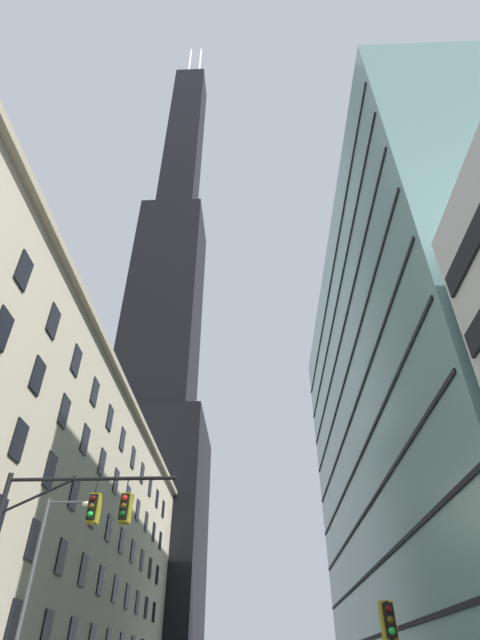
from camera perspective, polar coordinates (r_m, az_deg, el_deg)
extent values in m
cube|color=#B2A88E|center=(50.48, -25.49, -20.39)|extent=(16.84, 75.20, 26.08)
cube|color=#9E937A|center=(51.73, -13.21, -8.35)|extent=(0.70, 75.20, 0.60)
cube|color=black|center=(33.34, -25.31, -29.74)|extent=(0.14, 1.40, 2.20)
cube|color=black|center=(37.95, -22.01, -30.96)|extent=(0.14, 1.40, 2.20)
cube|color=black|center=(42.66, -19.38, -31.85)|extent=(0.14, 1.40, 2.20)
cube|color=black|center=(47.42, -17.23, -32.52)|extent=(0.14, 1.40, 2.20)
cube|color=black|center=(33.89, -23.34, -22.86)|extent=(0.14, 1.40, 2.20)
cube|color=black|center=(38.44, -20.47, -24.85)|extent=(0.14, 1.40, 2.20)
cube|color=black|center=(43.09, -18.14, -26.37)|extent=(0.14, 1.40, 2.20)
cube|color=black|center=(47.81, -16.23, -27.56)|extent=(0.14, 1.40, 2.20)
cube|color=black|center=(52.58, -14.63, -28.52)|extent=(0.14, 1.40, 2.20)
cube|color=black|center=(57.39, -13.27, -29.31)|extent=(0.14, 1.40, 2.20)
cube|color=black|center=(62.24, -12.11, -29.96)|extent=(0.14, 1.40, 2.20)
cube|color=black|center=(67.10, -11.10, -30.51)|extent=(0.14, 1.40, 2.20)
cube|color=black|center=(71.98, -10.23, -30.98)|extent=(0.14, 1.40, 2.20)
cube|color=black|center=(30.70, -24.79, -12.83)|extent=(0.14, 1.40, 2.20)
cube|color=black|center=(34.95, -21.65, -16.29)|extent=(0.14, 1.40, 2.20)
cube|color=black|center=(39.38, -19.12, -18.95)|extent=(0.14, 1.40, 2.20)
cube|color=black|center=(43.93, -17.05, -21.04)|extent=(0.14, 1.40, 2.20)
cube|color=black|center=(48.57, -15.33, -22.72)|extent=(0.14, 1.40, 2.20)
cube|color=black|center=(53.27, -13.88, -24.09)|extent=(0.14, 1.40, 2.20)
cube|color=black|center=(58.03, -12.64, -25.22)|extent=(0.14, 1.40, 2.20)
cube|color=black|center=(62.82, -11.57, -26.18)|extent=(0.14, 1.40, 2.20)
cube|color=black|center=(67.64, -10.65, -26.99)|extent=(0.14, 1.40, 2.20)
cube|color=black|center=(72.49, -9.83, -27.69)|extent=(0.14, 1.40, 2.20)
cube|color=black|center=(28.66, -26.37, -0.93)|extent=(0.14, 1.40, 2.20)
cube|color=black|center=(32.41, -22.92, -6.11)|extent=(0.14, 1.40, 2.20)
cube|color=black|center=(36.47, -20.17, -10.16)|extent=(0.14, 1.40, 2.20)
cube|color=black|center=(40.73, -17.93, -13.37)|extent=(0.14, 1.40, 2.20)
cube|color=black|center=(45.14, -16.08, -15.95)|extent=(0.14, 1.40, 2.20)
cube|color=black|center=(49.67, -14.52, -18.05)|extent=(0.14, 1.40, 2.20)
cube|color=black|center=(54.28, -13.20, -19.78)|extent=(0.14, 1.40, 2.20)
cube|color=black|center=(58.95, -12.07, -21.24)|extent=(0.14, 1.40, 2.20)
cube|color=black|center=(63.67, -11.08, -22.48)|extent=(0.14, 1.40, 2.20)
cube|color=black|center=(68.43, -10.22, -23.54)|extent=(0.14, 1.40, 2.20)
cube|color=black|center=(73.23, -9.46, -24.45)|extent=(0.14, 1.40, 2.20)
cube|color=black|center=(31.06, -24.31, 5.37)|extent=(0.14, 1.40, 2.20)
cube|color=black|center=(34.55, -21.30, -0.13)|extent=(0.14, 1.40, 2.20)
cube|color=black|center=(38.38, -18.87, -4.58)|extent=(0.14, 1.40, 2.20)
cube|color=black|center=(42.45, -16.88, -8.19)|extent=(0.14, 1.40, 2.20)
cube|color=black|center=(46.70, -15.21, -11.15)|extent=(0.14, 1.40, 2.20)
cube|color=black|center=(51.09, -13.80, -13.61)|extent=(0.14, 1.40, 2.20)
cube|color=black|center=(55.58, -12.59, -15.66)|extent=(0.14, 1.40, 2.20)
cube|color=black|center=(60.15, -11.55, -17.40)|extent=(0.14, 1.40, 2.20)
cube|color=black|center=(64.79, -10.63, -18.89)|extent=(0.14, 1.40, 2.20)
cube|color=black|center=(69.47, -9.83, -20.17)|extent=(0.14, 1.40, 2.20)
cube|color=black|center=(74.20, -9.12, -21.29)|extent=(0.14, 1.40, 2.20)
cube|color=black|center=(93.89, -12.05, -24.14)|extent=(22.40, 22.40, 41.79)
cube|color=black|center=(115.85, -8.89, 1.36)|extent=(15.68, 15.68, 60.79)
cube|color=black|center=(166.57, -6.57, 20.23)|extent=(10.08, 10.08, 75.98)
cylinder|color=silver|center=(211.29, -6.11, 27.79)|extent=(1.20, 1.20, 26.20)
cylinder|color=silver|center=(210.89, -4.89, 27.88)|extent=(1.20, 1.20, 26.20)
cube|color=gray|center=(48.44, 22.95, -11.01)|extent=(17.20, 47.97, 40.73)
cube|color=black|center=(42.20, 16.13, -32.32)|extent=(0.12, 46.97, 0.24)
cube|color=black|center=(42.61, 15.13, -27.02)|extent=(0.12, 46.97, 0.24)
cube|color=black|center=(43.39, 14.24, -21.85)|extent=(0.12, 46.97, 0.24)
cube|color=black|center=(44.51, 13.45, -16.90)|extent=(0.12, 46.97, 0.24)
cube|color=black|center=(45.96, 12.74, -12.22)|extent=(0.12, 46.97, 0.24)
cube|color=black|center=(47.70, 12.10, -7.86)|extent=(0.12, 46.97, 0.24)
cube|color=black|center=(49.70, 11.52, -3.82)|extent=(0.12, 46.97, 0.24)
cube|color=black|center=(51.93, 11.00, -0.12)|extent=(0.12, 46.97, 0.24)
cube|color=black|center=(54.37, 10.52, 3.27)|extent=(0.12, 46.97, 0.24)
cylinder|color=black|center=(20.05, -17.13, -17.59)|extent=(6.42, 0.14, 0.14)
cylinder|color=black|center=(20.57, -22.81, -18.66)|extent=(2.64, 0.10, 1.35)
cylinder|color=black|center=(19.90, -16.68, -18.45)|extent=(0.04, 0.04, 0.60)
cube|color=black|center=(19.70, -17.08, -20.50)|extent=(0.30, 0.30, 0.90)
cube|color=olive|center=(19.85, -16.93, -20.64)|extent=(0.40, 0.40, 1.04)
sphere|color=#450808|center=(19.62, -17.06, -19.59)|extent=(0.20, 0.20, 0.20)
sphere|color=#4B3A08|center=(19.55, -17.21, -20.36)|extent=(0.20, 0.20, 0.20)
sphere|color=green|center=(19.48, -17.37, -21.14)|extent=(0.20, 0.20, 0.20)
cylinder|color=black|center=(19.57, -13.22, -18.69)|extent=(0.04, 0.04, 0.60)
cube|color=black|center=(19.37, -13.55, -20.79)|extent=(0.30, 0.30, 0.90)
cube|color=olive|center=(19.53, -13.43, -20.93)|extent=(0.40, 0.40, 1.04)
sphere|color=red|center=(19.29, -13.54, -19.86)|extent=(0.20, 0.20, 0.20)
sphere|color=#4B3A08|center=(19.22, -13.66, -20.65)|extent=(0.20, 0.20, 0.20)
sphere|color=#083D10|center=(19.15, -13.79, -21.45)|extent=(0.20, 0.20, 0.20)
cube|color=black|center=(17.54, 17.29, -30.92)|extent=(0.30, 0.30, 0.90)
cube|color=olive|center=(17.70, 17.15, -30.98)|extent=(0.40, 0.40, 1.04)
sphere|color=#450808|center=(17.41, 17.22, -29.95)|extent=(0.20, 0.20, 0.20)
sphere|color=#4B3A08|center=(17.38, 17.41, -30.86)|extent=(0.20, 0.20, 0.20)
sphere|color=green|center=(17.36, 17.61, -31.76)|extent=(0.20, 0.20, 0.20)
cylinder|color=#47474C|center=(27.05, -24.04, -27.90)|extent=(0.18, 0.18, 8.75)
cylinder|color=#47474C|center=(27.45, -19.74, -19.69)|extent=(2.02, 0.10, 0.10)
ellipsoid|color=#EFE5C6|center=(27.09, -17.67, -20.10)|extent=(0.56, 0.32, 0.24)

